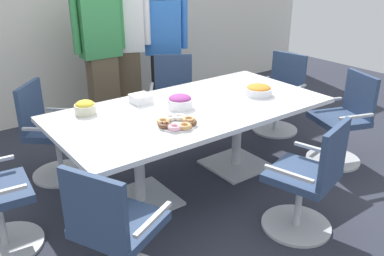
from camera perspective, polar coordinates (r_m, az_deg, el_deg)
ground_plane at (r=3.91m, az=-0.00°, el=-7.50°), size 10.00×10.00×0.01m
back_wall at (r=5.51m, az=-15.72°, el=16.17°), size 8.00×0.10×2.80m
conference_table at (r=3.63m, az=-0.00°, el=1.09°), size 2.40×1.20×0.75m
office_chair_0 at (r=5.00m, az=12.00°, el=4.16°), size 0.63×0.63×0.91m
office_chair_1 at (r=4.79m, az=-2.55°, el=3.80°), size 0.75×0.75×0.91m
office_chair_2 at (r=4.07m, az=-18.89°, el=-1.07°), size 0.76×0.76×0.91m
office_chair_4 at (r=2.62m, az=-10.56°, el=-14.52°), size 0.72×0.72×0.91m
office_chair_5 at (r=3.20m, az=15.72°, el=-7.43°), size 0.66×0.66×0.91m
office_chair_6 at (r=4.40m, az=20.09°, el=0.57°), size 0.69×0.69×0.91m
person_standing_0 at (r=4.84m, az=-12.54°, el=10.70°), size 0.61×0.24×1.88m
person_standing_1 at (r=5.07m, az=-9.19°, el=11.53°), size 0.59×0.39×1.88m
person_standing_2 at (r=5.26m, az=-3.98°, el=11.03°), size 0.55×0.43×1.72m
snack_bowl_chips_orange at (r=3.93m, az=9.19°, el=5.22°), size 0.26×0.26×0.10m
snack_bowl_chips_yellow at (r=3.52m, az=-14.55°, el=2.78°), size 0.18×0.18×0.12m
snack_bowl_candy_mix at (r=3.55m, az=-1.66°, el=3.69°), size 0.22×0.22×0.12m
donut_platter at (r=3.19m, az=-2.09°, el=0.74°), size 0.32×0.32×0.04m
napkin_pile at (r=3.70m, az=-7.06°, el=4.04°), size 0.17×0.17×0.08m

